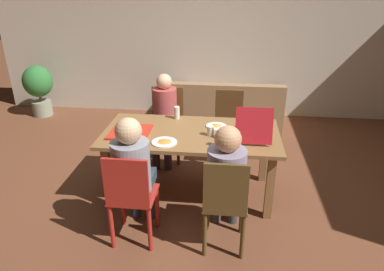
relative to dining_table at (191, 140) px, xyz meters
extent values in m
plane|color=brown|center=(0.00, 0.00, -0.66)|extent=(20.00, 20.00, 0.00)
cube|color=beige|center=(0.00, 2.70, 0.70)|extent=(7.50, 0.12, 2.72)
cube|color=brown|center=(0.00, 0.00, 0.08)|extent=(1.89, 0.95, 0.04)
cube|color=olive|center=(-0.84, -0.37, -0.30)|extent=(0.08, 0.08, 0.72)
cube|color=olive|center=(0.84, -0.37, -0.30)|extent=(0.08, 0.08, 0.72)
cube|color=olive|center=(-0.84, 0.37, -0.30)|extent=(0.08, 0.08, 0.72)
cube|color=olive|center=(0.84, 0.37, -0.30)|extent=(0.08, 0.08, 0.72)
cylinder|color=#AA261E|center=(-0.61, -0.64, -0.43)|extent=(0.04, 0.04, 0.47)
cylinder|color=#AA261E|center=(-0.26, -0.64, -0.43)|extent=(0.04, 0.04, 0.47)
cylinder|color=#AA261E|center=(-0.61, -0.98, -0.43)|extent=(0.04, 0.04, 0.47)
cylinder|color=#AA261E|center=(-0.26, -0.98, -0.43)|extent=(0.04, 0.04, 0.47)
cube|color=#AA261E|center=(-0.43, -0.81, -0.19)|extent=(0.41, 0.39, 0.02)
cube|color=#AA261E|center=(-0.43, -0.99, 0.05)|extent=(0.39, 0.03, 0.45)
cylinder|color=#2C3A47|center=(-0.52, -0.50, -0.42)|extent=(0.10, 0.10, 0.49)
cylinder|color=#2C3A47|center=(-0.35, -0.50, -0.42)|extent=(0.10, 0.10, 0.49)
cube|color=#2C3A47|center=(-0.43, -0.65, -0.13)|extent=(0.30, 0.33, 0.11)
cylinder|color=gray|center=(-0.43, -0.81, 0.11)|extent=(0.34, 0.34, 0.47)
sphere|color=#D8AF85|center=(-0.43, -0.81, 0.44)|extent=(0.23, 0.23, 0.23)
cylinder|color=brown|center=(0.23, -0.64, -0.43)|extent=(0.04, 0.04, 0.47)
cylinder|color=brown|center=(0.56, -0.64, -0.43)|extent=(0.04, 0.04, 0.47)
cylinder|color=brown|center=(0.23, -0.99, -0.43)|extent=(0.04, 0.04, 0.47)
cylinder|color=brown|center=(0.56, -0.99, -0.43)|extent=(0.04, 0.04, 0.47)
cube|color=brown|center=(0.40, -0.81, -0.19)|extent=(0.39, 0.40, 0.02)
cube|color=brown|center=(0.40, -1.00, 0.05)|extent=(0.37, 0.03, 0.46)
cylinder|color=#353438|center=(0.31, -0.48, -0.42)|extent=(0.10, 0.10, 0.49)
cylinder|color=#353438|center=(0.48, -0.48, -0.42)|extent=(0.10, 0.10, 0.49)
cube|color=#353438|center=(0.40, -0.64, -0.13)|extent=(0.30, 0.35, 0.11)
cylinder|color=gray|center=(0.40, -0.81, 0.09)|extent=(0.34, 0.34, 0.44)
sphere|color=tan|center=(0.40, -0.81, 0.41)|extent=(0.23, 0.23, 0.23)
cylinder|color=brown|center=(-0.24, 0.63, -0.43)|extent=(0.04, 0.04, 0.47)
cylinder|color=brown|center=(-0.63, 0.63, -0.43)|extent=(0.04, 0.04, 0.47)
cylinder|color=brown|center=(-0.24, 1.02, -0.43)|extent=(0.04, 0.04, 0.47)
cylinder|color=brown|center=(-0.63, 1.02, -0.43)|extent=(0.04, 0.04, 0.47)
cube|color=brown|center=(-0.43, 0.83, -0.19)|extent=(0.45, 0.45, 0.02)
cube|color=brown|center=(-0.43, 1.04, 0.05)|extent=(0.43, 0.03, 0.46)
cylinder|color=#3E2C3D|center=(-0.36, 0.51, -0.42)|extent=(0.10, 0.10, 0.49)
cylinder|color=#3E2C3D|center=(-0.51, 0.51, -0.42)|extent=(0.10, 0.10, 0.49)
cube|color=#3E2C3D|center=(-0.43, 0.66, -0.13)|extent=(0.28, 0.33, 0.11)
cylinder|color=#A74342|center=(-0.43, 0.83, 0.10)|extent=(0.31, 0.31, 0.45)
sphere|color=#E0A582|center=(-0.43, 0.83, 0.41)|extent=(0.20, 0.20, 0.20)
cylinder|color=#513319|center=(0.56, 0.63, -0.43)|extent=(0.04, 0.04, 0.47)
cylinder|color=#513319|center=(0.23, 0.63, -0.43)|extent=(0.04, 0.04, 0.47)
cylinder|color=#513319|center=(0.56, 0.99, -0.43)|extent=(0.04, 0.04, 0.47)
cylinder|color=#513319|center=(0.23, 0.99, -0.43)|extent=(0.04, 0.04, 0.47)
cube|color=#513319|center=(0.40, 0.81, -0.19)|extent=(0.38, 0.41, 0.02)
cube|color=#513319|center=(0.40, 1.00, 0.05)|extent=(0.36, 0.03, 0.46)
cube|color=#B21A22|center=(0.64, -0.01, 0.11)|extent=(0.36, 0.36, 0.02)
cylinder|color=gold|center=(0.64, -0.01, 0.13)|extent=(0.32, 0.32, 0.01)
cube|color=#B21A22|center=(0.64, -0.23, 0.30)|extent=(0.36, 0.09, 0.35)
cube|color=red|center=(-0.64, -0.09, 0.11)|extent=(0.42, 0.42, 0.02)
cylinder|color=white|center=(0.26, 0.18, 0.10)|extent=(0.23, 0.23, 0.01)
cone|color=tan|center=(0.26, 0.18, 0.12)|extent=(0.12, 0.12, 0.02)
cylinder|color=white|center=(-0.24, -0.29, 0.10)|extent=(0.26, 0.26, 0.01)
cone|color=orange|center=(-0.24, -0.29, 0.12)|extent=(0.14, 0.14, 0.02)
cylinder|color=silver|center=(0.31, -0.31, 0.16)|extent=(0.07, 0.07, 0.12)
cylinder|color=silver|center=(-0.21, 0.38, 0.17)|extent=(0.07, 0.07, 0.15)
cylinder|color=silver|center=(0.21, -0.06, 0.15)|extent=(0.07, 0.07, 0.10)
cube|color=#96714C|center=(0.31, 2.12, -0.45)|extent=(1.86, 0.88, 0.43)
cube|color=#96714C|center=(0.31, 1.76, -0.05)|extent=(1.86, 0.16, 0.37)
cube|color=#96714C|center=(-0.52, 2.12, -0.15)|extent=(0.20, 0.83, 0.18)
cube|color=#96714C|center=(1.14, 2.12, -0.15)|extent=(0.20, 0.83, 0.18)
cylinder|color=gray|center=(-2.94, 2.20, -0.53)|extent=(0.34, 0.34, 0.26)
cylinder|color=brown|center=(-2.94, 2.20, -0.32)|extent=(0.05, 0.05, 0.16)
ellipsoid|color=#2E7334|center=(-2.94, 2.20, -0.04)|extent=(0.50, 0.50, 0.55)
camera|label=1|loc=(0.39, -3.40, 1.61)|focal=32.65mm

